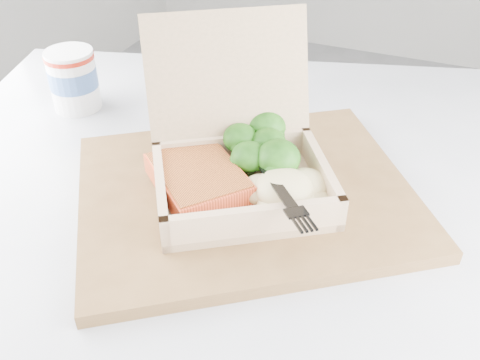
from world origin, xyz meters
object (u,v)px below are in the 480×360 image
at_px(takeout_container, 238,150).
at_px(paper_cup, 73,78).
at_px(cafe_table, 243,327).
at_px(serving_tray, 246,193).

distance_m(takeout_container, paper_cup, 0.33).
relative_size(cafe_table, paper_cup, 12.00).
relative_size(takeout_container, paper_cup, 3.05).
xyz_separation_m(takeout_container, paper_cup, (-0.31, 0.10, -0.01)).
relative_size(serving_tray, takeout_container, 1.39).
distance_m(serving_tray, paper_cup, 0.35).
height_order(cafe_table, paper_cup, paper_cup).
bearing_deg(takeout_container, paper_cup, 128.78).
xyz_separation_m(serving_tray, paper_cup, (-0.32, 0.11, 0.04)).
bearing_deg(cafe_table, paper_cup, 156.33).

